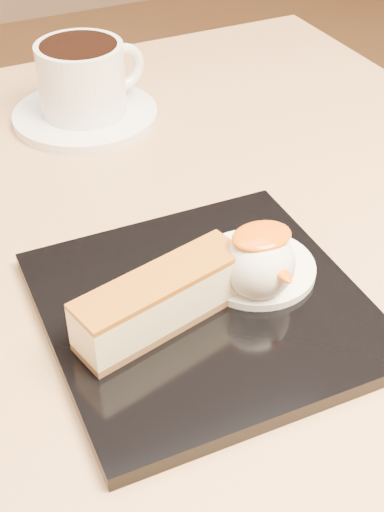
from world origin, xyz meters
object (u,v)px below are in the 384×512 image
dessert_plate (204,309)px  coffee_cup (83,77)px  table (143,384)px  saucer (85,115)px  cheesecake (161,300)px  ice_cream_scoop (259,263)px

dessert_plate → coffee_cup: (0.02, 0.32, 0.04)m
table → saucer: bearing=80.4°
cheesecake → saucer: 0.33m
dessert_plate → saucer: bearing=86.3°
dessert_plate → cheesecake: cheesecake is taller
dessert_plate → coffee_cup: 0.32m
dessert_plate → table: bearing=102.3°
cheesecake → coffee_cup: coffee_cup is taller
ice_cream_scoop → saucer: bearing=93.4°
table → ice_cream_scoop: 0.22m
table → ice_cream_scoop: size_ratio=15.39×
cheesecake → coffee_cup: 0.33m
ice_cream_scoop → saucer: size_ratio=0.35×
table → coffee_cup: 0.31m
table → ice_cream_scoop: (0.06, -0.09, 0.19)m
table → saucer: (0.04, 0.23, 0.16)m
coffee_cup → cheesecake: bearing=-109.7°
saucer → cheesecake: bearing=-99.7°
dessert_plate → saucer: size_ratio=1.47×
cheesecake → coffee_cup: (0.06, 0.33, 0.01)m
saucer → coffee_cup: coffee_cup is taller
cheesecake → saucer: size_ratio=0.87×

